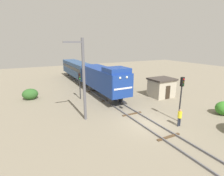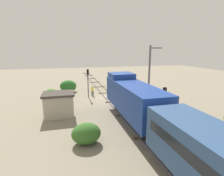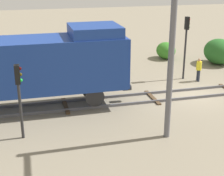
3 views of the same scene
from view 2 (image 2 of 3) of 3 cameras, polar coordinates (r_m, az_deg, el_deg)
ground_plane at (r=28.34m, az=-1.04°, el=-3.03°), size 99.03×99.03×0.00m
railway_track at (r=28.32m, az=-1.04°, el=-2.89°), size 2.40×66.02×0.16m
locomotive at (r=18.33m, az=6.54°, el=-2.72°), size 2.90×11.60×4.60m
traffic_signal_near at (r=27.95m, az=-7.89°, el=3.23°), size 0.32×0.34×4.55m
traffic_signal_mid at (r=19.31m, az=16.70°, el=-3.00°), size 0.32×0.34×3.68m
worker_near_track at (r=29.21m, az=-6.40°, el=-0.62°), size 0.38×0.38×1.70m
catenary_mast at (r=25.61m, az=12.19°, el=4.94°), size 1.94×0.28×8.17m
relay_hut at (r=21.10m, az=-16.93°, el=-5.07°), size 3.50×2.90×2.74m
bush_near at (r=32.72m, az=-14.10°, el=0.61°), size 2.93×2.40×2.13m
bush_far at (r=29.32m, az=-19.31°, el=-1.72°), size 2.03×1.66×1.47m
bush_back at (r=14.80m, az=-8.41°, el=-14.50°), size 2.38×1.95×1.73m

